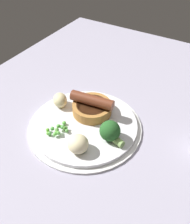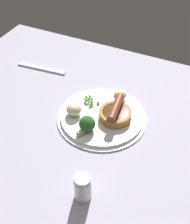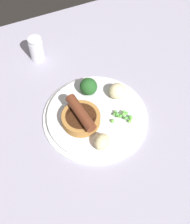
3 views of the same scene
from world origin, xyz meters
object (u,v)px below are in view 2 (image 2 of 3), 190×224
Objects in this scene: potato_chunk_2 at (120,95)px; sausage_pudding at (115,113)px; broccoli_floret_far at (87,124)px; pea_pile at (90,100)px; salt_shaker at (83,187)px; dinner_plate at (102,117)px; fork at (42,68)px; potato_chunk_0 at (74,109)px.

sausage_pudding is at bearing -77.00° from potato_chunk_2.
pea_pile is at bearing 36.82° from broccoli_floret_far.
salt_shaker is (7.97, -18.10, -0.03)cm from broccoli_floret_far.
dinner_plate is 4.39× the size of broccoli_floret_far.
dinner_plate is 2.48× the size of sausage_pudding.
broccoli_floret_far is (4.18, -10.61, 1.27)cm from pea_pile.
fork is at bearing 132.74° from salt_shaker.
broccoli_floret_far is at bearing -42.08° from fork.
potato_chunk_0 is (-7.34, -3.16, 2.68)cm from dinner_plate.
dinner_plate is at bearing -32.12° from pea_pile.
salt_shaker is at bearing -140.93° from broccoli_floret_far.
sausage_pudding is 2.57× the size of potato_chunk_2.
dinner_plate is at bearing 23.29° from potato_chunk_0.
potato_chunk_2 is 34.03cm from salt_shaker.
sausage_pudding is at bearing 17.83° from potato_chunk_0.
sausage_pudding is 1.48× the size of salt_shaker.
fork is (-21.77, 16.65, -2.95)cm from potato_chunk_0.
fork is (-31.22, 5.08, -2.77)cm from potato_chunk_2.
broccoli_floret_far is 1.38× the size of potato_chunk_0.
pea_pile is 25.82cm from fork.
potato_chunk_2 is at bearing 5.53° from sausage_pudding.
pea_pile is 0.29× the size of fork.
broccoli_floret_far is 1.45× the size of potato_chunk_2.
dinner_plate is 9.02cm from potato_chunk_2.
salt_shaker reaches higher than potato_chunk_0.
potato_chunk_0 is 1.05× the size of potato_chunk_2.
dinner_plate reaches higher than fork.
sausage_pudding is at bearing 96.18° from salt_shaker.
fork is at bearing 155.14° from dinner_plate.
potato_chunk_0 is 26.24cm from salt_shaker.
pea_pile is 9.08cm from potato_chunk_2.
potato_chunk_2 reaches higher than pea_pile.
sausage_pudding is 9.26cm from broccoli_floret_far.
fork is at bearing 142.60° from potato_chunk_0.
potato_chunk_2 reaches higher than dinner_plate.
salt_shaker is (12.16, -28.71, 1.24)cm from pea_pile.
potato_chunk_0 is 27.56cm from fork.
dinner_plate is 3.67× the size of salt_shaker.
broccoli_floret_far reaches higher than potato_chunk_2.
fork is at bearing 68.71° from broccoli_floret_far.
salt_shaker is at bearing -82.19° from potato_chunk_2.
sausage_pudding is (3.94, 0.47, 2.65)cm from dinner_plate.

